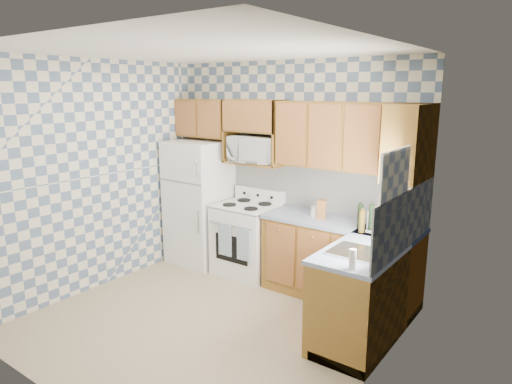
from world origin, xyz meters
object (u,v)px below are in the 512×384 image
(electric_kettle, at_px, (374,221))
(refrigerator, at_px, (199,202))
(microwave, at_px, (254,149))
(stove_body, at_px, (247,240))

(electric_kettle, bearing_deg, refrigerator, 178.62)
(microwave, height_order, electric_kettle, microwave)
(refrigerator, bearing_deg, electric_kettle, -1.38)
(microwave, bearing_deg, stove_body, -107.55)
(refrigerator, height_order, stove_body, refrigerator)
(stove_body, xyz_separation_m, electric_kettle, (1.72, -0.09, 0.57))
(electric_kettle, bearing_deg, stove_body, 177.14)
(stove_body, distance_m, microwave, 1.17)
(stove_body, relative_size, electric_kettle, 4.52)
(stove_body, bearing_deg, refrigerator, -178.22)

